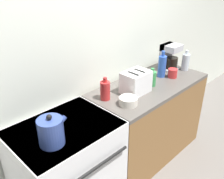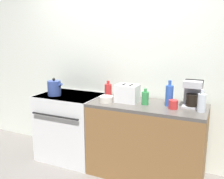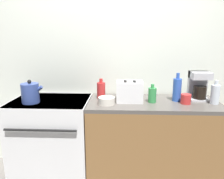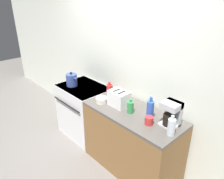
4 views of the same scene
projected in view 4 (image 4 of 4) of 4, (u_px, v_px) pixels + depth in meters
ground_plane at (93, 159)px, 3.23m from camera, size 12.00×12.00×0.00m
wall_back at (127, 65)px, 3.10m from camera, size 8.00×0.05×2.60m
stove at (85, 110)px, 3.63m from camera, size 0.79×0.64×0.88m
counter_block at (132, 141)px, 2.92m from camera, size 1.31×0.60×0.88m
kettle at (72, 80)px, 3.45m from camera, size 0.22×0.17×0.23m
toaster at (119, 98)px, 2.85m from camera, size 0.26×0.19×0.21m
coffee_maker at (171, 113)px, 2.42m from camera, size 0.19×0.19×0.29m
bottle_red at (110, 90)px, 3.12m from camera, size 0.09×0.09×0.21m
bottle_green at (130, 107)px, 2.70m from camera, size 0.08×0.08×0.18m
bottle_blue at (150, 110)px, 2.55m from camera, size 0.08×0.08×0.29m
bottle_clear at (171, 127)px, 2.28m from camera, size 0.08×0.08×0.23m
cup_red at (149, 120)px, 2.48m from camera, size 0.10×0.10×0.09m
bowl at (102, 100)px, 2.96m from camera, size 0.16×0.16×0.07m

